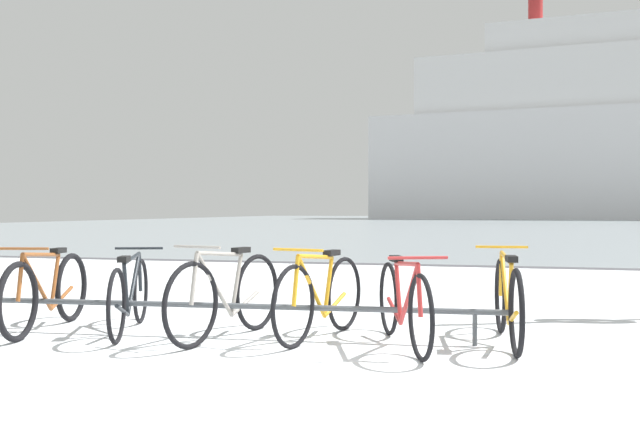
% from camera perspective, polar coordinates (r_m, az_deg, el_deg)
% --- Properties ---
extents(ground, '(80.00, 132.00, 0.08)m').
position_cam_1_polar(ground, '(57.91, 13.12, -0.85)').
color(ground, silver).
extents(bike_rack, '(5.87, 0.54, 0.31)m').
position_cam_1_polar(bike_rack, '(6.32, -12.26, -7.42)').
color(bike_rack, '#4C5156').
rests_on(bike_rack, ground).
extents(bicycle_2, '(0.51, 1.74, 0.80)m').
position_cam_1_polar(bicycle_2, '(6.90, -21.65, -6.04)').
color(bicycle_2, black).
rests_on(bicycle_2, ground).
extents(bicycle_3, '(0.66, 1.63, 0.76)m').
position_cam_1_polar(bicycle_3, '(6.56, -15.46, -6.49)').
color(bicycle_3, black).
rests_on(bicycle_3, ground).
extents(bicycle_4, '(0.52, 1.66, 0.83)m').
position_cam_1_polar(bicycle_4, '(6.08, -7.74, -6.74)').
color(bicycle_4, black).
rests_on(bicycle_4, ground).
extents(bicycle_5, '(0.52, 1.60, 0.81)m').
position_cam_1_polar(bicycle_5, '(6.02, 0.05, -6.90)').
color(bicycle_5, black).
rests_on(bicycle_5, ground).
extents(bicycle_6, '(0.73, 1.63, 0.77)m').
position_cam_1_polar(bicycle_6, '(5.72, 6.90, -7.42)').
color(bicycle_6, black).
rests_on(bicycle_6, ground).
extents(bicycle_7, '(0.46, 1.74, 0.80)m').
position_cam_1_polar(bicycle_7, '(6.01, 15.26, -6.96)').
color(bicycle_7, black).
rests_on(bicycle_7, ground).
extents(ferry_ship, '(56.27, 15.17, 28.87)m').
position_cam_1_polar(ferry_ship, '(86.85, 22.61, 5.94)').
color(ferry_ship, white).
rests_on(ferry_ship, ground).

